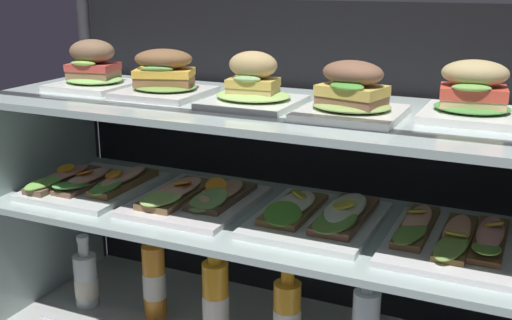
{
  "coord_description": "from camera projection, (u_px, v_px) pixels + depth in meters",
  "views": [
    {
      "loc": [
        0.57,
        -1.23,
        0.89
      ],
      "look_at": [
        0.0,
        0.0,
        0.49
      ],
      "focal_mm": 44.75,
      "sensor_mm": 36.0,
      "label": 1
    }
  ],
  "objects": [
    {
      "name": "open_sandwich_tray_far_left",
      "position": [
        319.0,
        216.0,
        1.38
      ],
      "size": [
        0.26,
        0.31,
        0.06
      ],
      "color": "white",
      "rests_on": "shelf_lower_glass"
    },
    {
      "name": "plated_roll_sandwich_far_left",
      "position": [
        253.0,
        88.0,
        1.35
      ],
      "size": [
        0.19,
        0.19,
        0.12
      ],
      "color": "white",
      "rests_on": "shelf_upper_glass"
    },
    {
      "name": "juice_bottle_front_left_end",
      "position": [
        287.0,
        315.0,
        1.46
      ],
      "size": [
        0.07,
        0.07,
        0.22
      ],
      "color": "orange",
      "rests_on": "case_base_deck"
    },
    {
      "name": "riser_upper_tier",
      "position": [
        256.0,
        163.0,
        1.41
      ],
      "size": [
        1.24,
        0.42,
        0.24
      ],
      "color": "silver",
      "rests_on": "shelf_lower_glass"
    },
    {
      "name": "juice_bottle_back_right",
      "position": [
        86.0,
        280.0,
        1.68
      ],
      "size": [
        0.06,
        0.06,
        0.2
      ],
      "color": "white",
      "rests_on": "case_base_deck"
    },
    {
      "name": "juice_bottle_back_left",
      "position": [
        216.0,
        299.0,
        1.53
      ],
      "size": [
        0.06,
        0.06,
        0.25
      ],
      "color": "orange",
      "rests_on": "case_base_deck"
    },
    {
      "name": "riser_lower_tier",
      "position": [
        256.0,
        281.0,
        1.5
      ],
      "size": [
        1.24,
        0.42,
        0.31
      ],
      "color": "silver",
      "rests_on": "case_base_deck"
    },
    {
      "name": "plated_roll_sandwich_near_right_corner",
      "position": [
        352.0,
        97.0,
        1.24
      ],
      "size": [
        0.2,
        0.2,
        0.11
      ],
      "color": "white",
      "rests_on": "shelf_upper_glass"
    },
    {
      "name": "plated_roll_sandwich_right_of_center",
      "position": [
        93.0,
        70.0,
        1.55
      ],
      "size": [
        0.18,
        0.18,
        0.12
      ],
      "color": "white",
      "rests_on": "shelf_upper_glass"
    },
    {
      "name": "plated_roll_sandwich_left_of_center",
      "position": [
        473.0,
        97.0,
        1.22
      ],
      "size": [
        0.18,
        0.18,
        0.11
      ],
      "color": "white",
      "rests_on": "shelf_upper_glass"
    },
    {
      "name": "open_sandwich_tray_left_of_center",
      "position": [
        453.0,
        239.0,
        1.26
      ],
      "size": [
        0.26,
        0.31,
        0.06
      ],
      "color": "white",
      "rests_on": "shelf_lower_glass"
    },
    {
      "name": "shelf_upper_glass",
      "position": [
        256.0,
        108.0,
        1.38
      ],
      "size": [
        1.26,
        0.44,
        0.02
      ],
      "primitive_type": "cube",
      "color": "silver",
      "rests_on": "riser_upper_tier"
    },
    {
      "name": "shelf_lower_glass",
      "position": [
        256.0,
        216.0,
        1.45
      ],
      "size": [
        1.26,
        0.44,
        0.02
      ],
      "primitive_type": "cube",
      "color": "silver",
      "rests_on": "riser_lower_tier"
    },
    {
      "name": "open_sandwich_tray_center",
      "position": [
        196.0,
        197.0,
        1.49
      ],
      "size": [
        0.26,
        0.31,
        0.06
      ],
      "color": "white",
      "rests_on": "shelf_lower_glass"
    },
    {
      "name": "plated_roll_sandwich_mid_left",
      "position": [
        165.0,
        78.0,
        1.46
      ],
      "size": [
        0.19,
        0.19,
        0.11
      ],
      "color": "white",
      "rests_on": "shelf_upper_glass"
    },
    {
      "name": "case_frame",
      "position": [
        279.0,
        149.0,
        1.53
      ],
      "size": [
        1.31,
        0.49,
        0.88
      ],
      "color": "#333338",
      "rests_on": "ground"
    },
    {
      "name": "juice_bottle_near_post",
      "position": [
        154.0,
        279.0,
        1.62
      ],
      "size": [
        0.06,
        0.06,
        0.25
      ],
      "color": "orange",
      "rests_on": "case_base_deck"
    },
    {
      "name": "open_sandwich_tray_mid_left",
      "position": [
        92.0,
        183.0,
        1.59
      ],
      "size": [
        0.26,
        0.31,
        0.06
      ],
      "color": "white",
      "rests_on": "shelf_lower_glass"
    }
  ]
}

